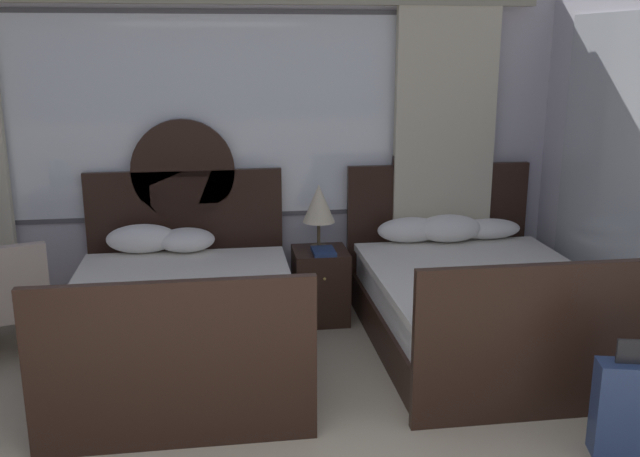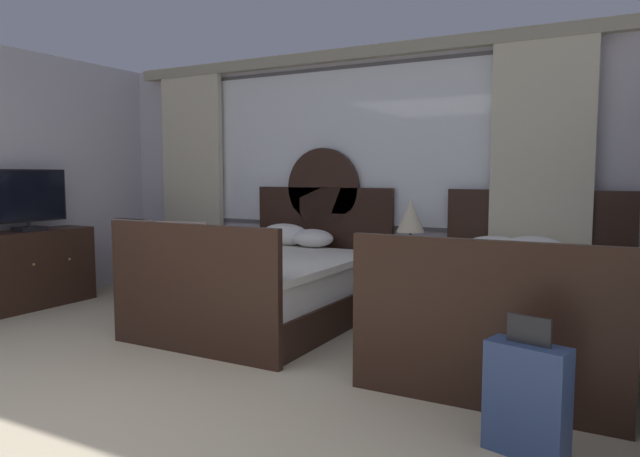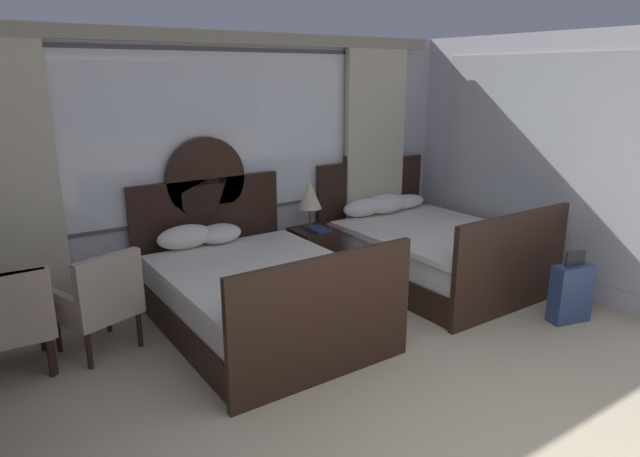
{
  "view_description": "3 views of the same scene",
  "coord_description": "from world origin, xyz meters",
  "px_view_note": "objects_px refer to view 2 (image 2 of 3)",
  "views": [
    {
      "loc": [
        0.08,
        -1.96,
        2.27
      ],
      "look_at": [
        0.8,
        2.98,
        0.96
      ],
      "focal_mm": 39.77,
      "sensor_mm": 36.0,
      "label": 1
    },
    {
      "loc": [
        2.72,
        -1.55,
        1.38
      ],
      "look_at": [
        0.26,
        2.98,
        0.9
      ],
      "focal_mm": 32.09,
      "sensor_mm": 36.0,
      "label": 2
    },
    {
      "loc": [
        -2.35,
        -1.3,
        2.28
      ],
      "look_at": [
        0.46,
        2.81,
        0.87
      ],
      "focal_mm": 30.74,
      "sensor_mm": 36.0,
      "label": 3
    }
  ],
  "objects_px": {
    "armchair_by_window_right": "(144,254)",
    "armchair_by_window_centre": "(144,254)",
    "dresser_minibar": "(20,271)",
    "tv_flatscreen": "(28,199)",
    "table_lamp_on_nightstand": "(411,216)",
    "bed_near_window": "(271,284)",
    "book_on_nightstand": "(406,256)",
    "nightstand_between_beds": "(408,288)",
    "suitcase_on_floor": "(527,399)",
    "bed_near_mirror": "(515,309)",
    "armchair_by_window_left": "(189,258)"
  },
  "relations": [
    {
      "from": "armchair_by_window_right",
      "to": "armchair_by_window_centre",
      "type": "bearing_deg",
      "value": -1.45
    },
    {
      "from": "dresser_minibar",
      "to": "tv_flatscreen",
      "type": "height_order",
      "value": "tv_flatscreen"
    },
    {
      "from": "dresser_minibar",
      "to": "table_lamp_on_nightstand",
      "type": "bearing_deg",
      "value": 23.36
    },
    {
      "from": "bed_near_window",
      "to": "book_on_nightstand",
      "type": "xyz_separation_m",
      "value": [
        1.12,
        0.6,
        0.27
      ]
    },
    {
      "from": "nightstand_between_beds",
      "to": "book_on_nightstand",
      "type": "bearing_deg",
      "value": -81.45
    },
    {
      "from": "armchair_by_window_right",
      "to": "suitcase_on_floor",
      "type": "height_order",
      "value": "armchair_by_window_right"
    },
    {
      "from": "dresser_minibar",
      "to": "armchair_by_window_centre",
      "type": "xyz_separation_m",
      "value": [
        0.61,
        1.12,
        0.07
      ]
    },
    {
      "from": "bed_near_mirror",
      "to": "armchair_by_window_right",
      "type": "distance_m",
      "value": 4.15
    },
    {
      "from": "book_on_nightstand",
      "to": "armchair_by_window_right",
      "type": "relative_size",
      "value": 0.29
    },
    {
      "from": "bed_near_window",
      "to": "suitcase_on_floor",
      "type": "relative_size",
      "value": 3.15
    },
    {
      "from": "bed_near_window",
      "to": "armchair_by_window_centre",
      "type": "distance_m",
      "value": 1.96
    },
    {
      "from": "dresser_minibar",
      "to": "tv_flatscreen",
      "type": "bearing_deg",
      "value": 77.94
    },
    {
      "from": "table_lamp_on_nightstand",
      "to": "armchair_by_window_right",
      "type": "distance_m",
      "value": 3.12
    },
    {
      "from": "book_on_nightstand",
      "to": "suitcase_on_floor",
      "type": "relative_size",
      "value": 0.37
    },
    {
      "from": "nightstand_between_beds",
      "to": "armchair_by_window_right",
      "type": "relative_size",
      "value": 0.69
    },
    {
      "from": "table_lamp_on_nightstand",
      "to": "armchair_by_window_right",
      "type": "relative_size",
      "value": 0.61
    },
    {
      "from": "tv_flatscreen",
      "to": "suitcase_on_floor",
      "type": "xyz_separation_m",
      "value": [
        5.04,
        -0.86,
        -0.85
      ]
    },
    {
      "from": "suitcase_on_floor",
      "to": "armchair_by_window_right",
      "type": "bearing_deg",
      "value": 157.34
    },
    {
      "from": "bed_near_window",
      "to": "suitcase_on_floor",
      "type": "height_order",
      "value": "bed_near_window"
    },
    {
      "from": "table_lamp_on_nightstand",
      "to": "book_on_nightstand",
      "type": "bearing_deg",
      "value": -83.54
    },
    {
      "from": "bed_near_window",
      "to": "table_lamp_on_nightstand",
      "type": "distance_m",
      "value": 1.47
    },
    {
      "from": "table_lamp_on_nightstand",
      "to": "suitcase_on_floor",
      "type": "relative_size",
      "value": 0.77
    },
    {
      "from": "bed_near_window",
      "to": "tv_flatscreen",
      "type": "height_order",
      "value": "bed_near_window"
    },
    {
      "from": "bed_near_window",
      "to": "armchair_by_window_right",
      "type": "bearing_deg",
      "value": 171.07
    },
    {
      "from": "armchair_by_window_left",
      "to": "armchair_by_window_centre",
      "type": "bearing_deg",
      "value": -179.64
    },
    {
      "from": "table_lamp_on_nightstand",
      "to": "tv_flatscreen",
      "type": "bearing_deg",
      "value": -158.03
    },
    {
      "from": "armchair_by_window_left",
      "to": "book_on_nightstand",
      "type": "bearing_deg",
      "value": 6.92
    },
    {
      "from": "nightstand_between_beds",
      "to": "bed_near_window",
      "type": "bearing_deg",
      "value": -148.03
    },
    {
      "from": "book_on_nightstand",
      "to": "dresser_minibar",
      "type": "xyz_separation_m",
      "value": [
        -3.65,
        -1.42,
        -0.22
      ]
    },
    {
      "from": "book_on_nightstand",
      "to": "dresser_minibar",
      "type": "height_order",
      "value": "dresser_minibar"
    },
    {
      "from": "tv_flatscreen",
      "to": "book_on_nightstand",
      "type": "bearing_deg",
      "value": 19.75
    },
    {
      "from": "book_on_nightstand",
      "to": "armchair_by_window_centre",
      "type": "height_order",
      "value": "armchair_by_window_centre"
    },
    {
      "from": "bed_near_mirror",
      "to": "armchair_by_window_right",
      "type": "xyz_separation_m",
      "value": [
        -4.14,
        0.29,
        0.11
      ]
    },
    {
      "from": "tv_flatscreen",
      "to": "bed_near_mirror",
      "type": "bearing_deg",
      "value": 8.65
    },
    {
      "from": "dresser_minibar",
      "to": "suitcase_on_floor",
      "type": "height_order",
      "value": "dresser_minibar"
    },
    {
      "from": "armchair_by_window_centre",
      "to": "suitcase_on_floor",
      "type": "xyz_separation_m",
      "value": [
        4.46,
        -1.87,
        -0.19
      ]
    },
    {
      "from": "table_lamp_on_nightstand",
      "to": "armchair_by_window_right",
      "type": "height_order",
      "value": "table_lamp_on_nightstand"
    },
    {
      "from": "armchair_by_window_centre",
      "to": "suitcase_on_floor",
      "type": "bearing_deg",
      "value": -22.69
    },
    {
      "from": "tv_flatscreen",
      "to": "bed_near_window",
      "type": "bearing_deg",
      "value": 15.64
    },
    {
      "from": "nightstand_between_beds",
      "to": "armchair_by_window_right",
      "type": "bearing_deg",
      "value": -172.84
    },
    {
      "from": "table_lamp_on_nightstand",
      "to": "book_on_nightstand",
      "type": "xyz_separation_m",
      "value": [
        0.02,
        -0.15,
        -0.36
      ]
    },
    {
      "from": "bed_near_mirror",
      "to": "armchair_by_window_centre",
      "type": "bearing_deg",
      "value": 175.96
    },
    {
      "from": "book_on_nightstand",
      "to": "tv_flatscreen",
      "type": "distance_m",
      "value": 3.89
    },
    {
      "from": "bed_near_mirror",
      "to": "armchair_by_window_left",
      "type": "xyz_separation_m",
      "value": [
        -3.47,
        0.3,
        0.11
      ]
    },
    {
      "from": "dresser_minibar",
      "to": "suitcase_on_floor",
      "type": "bearing_deg",
      "value": -8.34
    },
    {
      "from": "armchair_by_window_centre",
      "to": "suitcase_on_floor",
      "type": "relative_size",
      "value": 1.27
    },
    {
      "from": "nightstand_between_beds",
      "to": "suitcase_on_floor",
      "type": "bearing_deg",
      "value": -57.64
    },
    {
      "from": "dresser_minibar",
      "to": "armchair_by_window_centre",
      "type": "bearing_deg",
      "value": 61.67
    },
    {
      "from": "armchair_by_window_left",
      "to": "armchair_by_window_centre",
      "type": "distance_m",
      "value": 0.66
    },
    {
      "from": "nightstand_between_beds",
      "to": "armchair_by_window_left",
      "type": "bearing_deg",
      "value": -170.95
    }
  ]
}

